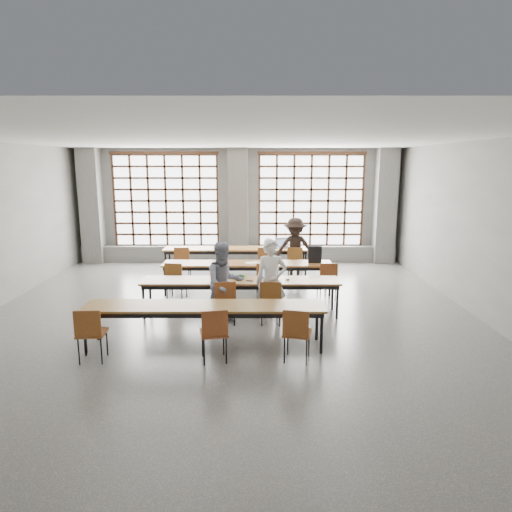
{
  "coord_description": "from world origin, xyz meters",
  "views": [
    {
      "loc": [
        0.55,
        -8.77,
        3.05
      ],
      "look_at": [
        0.55,
        0.4,
        1.18
      ],
      "focal_mm": 32.0,
      "sensor_mm": 36.0,
      "label": 1
    }
  ],
  "objects": [
    {
      "name": "wall_back",
      "position": [
        0.0,
        5.5,
        1.75
      ],
      "size": [
        10.0,
        0.0,
        10.0
      ],
      "primitive_type": "plane",
      "rotation": [
        1.57,
        0.0,
        0.0
      ],
      "color": "#62625F",
      "rests_on": "floor"
    },
    {
      "name": "chair_mid_left",
      "position": [
        -1.27,
        1.16,
        0.54
      ],
      "size": [
        0.48,
        0.49,
        0.88
      ],
      "color": "brown",
      "rests_on": "floor"
    },
    {
      "name": "laptop_back",
      "position": [
        1.32,
        3.81,
        0.79
      ],
      "size": [
        0.45,
        0.42,
        0.26
      ],
      "color": "#AFAFB4",
      "rests_on": "desk_row_a"
    },
    {
      "name": "chair_front_right",
      "position": [
        0.83,
        -0.45,
        0.54
      ],
      "size": [
        0.45,
        0.45,
        0.88
      ],
      "color": "brown",
      "rests_on": "floor"
    },
    {
      "name": "chair_back_mid",
      "position": [
        0.79,
        3.07,
        0.54
      ],
      "size": [
        0.43,
        0.43,
        0.88
      ],
      "color": "brown",
      "rests_on": "floor"
    },
    {
      "name": "backpack",
      "position": [
        1.94,
        1.83,
        0.93
      ],
      "size": [
        0.34,
        0.23,
        0.4
      ],
      "primitive_type": "cube",
      "rotation": [
        0.0,
        0.0,
        -0.11
      ],
      "color": "black",
      "rests_on": "desk_row_b"
    },
    {
      "name": "chair_back_right",
      "position": [
        1.58,
        3.07,
        0.54
      ],
      "size": [
        0.46,
        0.47,
        0.88
      ],
      "color": "brown",
      "rests_on": "floor"
    },
    {
      "name": "desk_row_d",
      "position": [
        -0.31,
        -1.5,
        0.66
      ],
      "size": [
        4.0,
        0.7,
        0.73
      ],
      "color": "brown",
      "rests_on": "floor"
    },
    {
      "name": "mouse",
      "position": [
        1.19,
        0.16,
        0.75
      ],
      "size": [
        0.11,
        0.08,
        0.04
      ],
      "primitive_type": "ellipsoid",
      "rotation": [
        0.0,
        0.0,
        -0.22
      ],
      "color": "white",
      "rests_on": "desk_row_c"
    },
    {
      "name": "desk_row_a",
      "position": [
        -0.01,
        3.7,
        0.66
      ],
      "size": [
        4.0,
        0.7,
        0.73
      ],
      "color": "brown",
      "rests_on": "floor"
    },
    {
      "name": "chair_near_mid",
      "position": [
        -0.1,
        -2.13,
        0.54
      ],
      "size": [
        0.49,
        0.5,
        0.88
      ],
      "color": "brown",
      "rests_on": "floor"
    },
    {
      "name": "column_mid",
      "position": [
        0.0,
        5.22,
        1.75
      ],
      "size": [
        0.6,
        0.55,
        3.5
      ],
      "primitive_type": "cube",
      "color": "#565654",
      "rests_on": "floor"
    },
    {
      "name": "phone",
      "position": [
        0.42,
        0.08,
        0.74
      ],
      "size": [
        0.14,
        0.09,
        0.01
      ],
      "primitive_type": "cube",
      "rotation": [
        0.0,
        0.0,
        -0.23
      ],
      "color": "black",
      "rests_on": "desk_row_c"
    },
    {
      "name": "chair_mid_right",
      "position": [
        2.15,
        1.16,
        0.54
      ],
      "size": [
        0.45,
        0.45,
        0.88
      ],
      "color": "brown",
      "rests_on": "floor"
    },
    {
      "name": "chair_back_left",
      "position": [
        -1.41,
        3.07,
        0.54
      ],
      "size": [
        0.42,
        0.43,
        0.88
      ],
      "color": "brown",
      "rests_on": "floor"
    },
    {
      "name": "desk_row_b",
      "position": [
        0.34,
        1.78,
        0.66
      ],
      "size": [
        4.0,
        0.7,
        0.73
      ],
      "color": "brown",
      "rests_on": "floor"
    },
    {
      "name": "green_box",
      "position": [
        0.19,
        0.26,
        0.78
      ],
      "size": [
        0.26,
        0.12,
        0.09
      ],
      "primitive_type": "cube",
      "rotation": [
        0.0,
        0.0,
        -0.1
      ],
      "color": "#2A802A",
      "rests_on": "desk_row_c"
    },
    {
      "name": "wall_right",
      "position": [
        5.0,
        0.0,
        1.75
      ],
      "size": [
        0.0,
        11.0,
        11.0
      ],
      "primitive_type": "plane",
      "rotation": [
        1.57,
        0.0,
        -1.57
      ],
      "color": "#62625F",
      "rests_on": "floor"
    },
    {
      "name": "window_left",
      "position": [
        -2.25,
        5.42,
        1.9
      ],
      "size": [
        3.32,
        0.12,
        3.0
      ],
      "color": "white",
      "rests_on": "wall_back"
    },
    {
      "name": "sill_ledge",
      "position": [
        0.0,
        5.3,
        0.25
      ],
      "size": [
        9.8,
        0.35,
        0.5
      ],
      "primitive_type": "cube",
      "color": "#565654",
      "rests_on": "floor"
    },
    {
      "name": "laptop_front",
      "position": [
        0.81,
        0.28,
        0.79
      ],
      "size": [
        0.45,
        0.41,
        0.26
      ],
      "color": "#B7B8BD",
      "rests_on": "desk_row_c"
    },
    {
      "name": "wall_front",
      "position": [
        0.0,
        -5.5,
        1.75
      ],
      "size": [
        10.0,
        0.0,
        10.0
      ],
      "primitive_type": "plane",
      "rotation": [
        -1.57,
        0.0,
        0.0
      ],
      "color": "#62625F",
      "rests_on": "floor"
    },
    {
      "name": "chair_mid_centre",
      "position": [
        0.75,
        1.16,
        0.54
      ],
      "size": [
        0.44,
        0.44,
        0.88
      ],
      "color": "brown",
      "rests_on": "floor"
    },
    {
      "name": "red_pouch",
      "position": [
        -2.01,
        -2.05,
        0.5
      ],
      "size": [
        0.21,
        0.11,
        0.06
      ],
      "primitive_type": "cube",
      "rotation": [
        0.0,
        0.0,
        -0.17
      ],
      "color": "#B12E15",
      "rests_on": "chair_near_left"
    },
    {
      "name": "chair_near_right",
      "position": [
        1.17,
        -2.13,
        0.54
      ],
      "size": [
        0.5,
        0.5,
        0.88
      ],
      "color": "brown",
      "rests_on": "floor"
    },
    {
      "name": "plastic_bag",
      "position": [
        0.89,
        3.75,
        0.87
      ],
      "size": [
        0.29,
        0.25,
        0.29
      ],
      "primitive_type": "ellipsoid",
      "rotation": [
        0.0,
        0.0,
        0.19
      ],
      "color": "silver",
      "rests_on": "desk_row_a"
    },
    {
      "name": "column_left",
      "position": [
        -4.5,
        5.22,
        1.75
      ],
      "size": [
        0.6,
        0.55,
        3.5
      ],
      "primitive_type": "cube",
      "color": "#565654",
      "rests_on": "floor"
    },
    {
      "name": "window_right",
      "position": [
        2.25,
        5.42,
        1.9
      ],
      "size": [
        3.32,
        0.12,
        3.0
      ],
      "color": "white",
      "rests_on": "wall_back"
    },
    {
      "name": "student_male",
      "position": [
        0.84,
        -0.32,
        0.82
      ],
      "size": [
        0.62,
        0.42,
        1.65
      ],
      "primitive_type": "imported",
      "rotation": [
        0.0,
        0.0,
        0.05
      ],
      "color": "silver",
      "rests_on": "floor"
    },
    {
      "name": "column_right",
      "position": [
        4.5,
        5.22,
        1.75
      ],
      "size": [
        0.6,
        0.55,
        3.5
      ],
      "primitive_type": "cube",
      "color": "#565654",
      "rests_on": "floor"
    },
    {
      "name": "paper_sheet_c",
      "position": [
        0.44,
        1.78,
        0.73
      ],
      "size": [
        0.34,
        0.29,
        0.0
      ],
      "primitive_type": "cube",
      "rotation": [
        0.0,
        0.0,
        0.29
      ],
      "color": "white",
      "rests_on": "desk_row_b"
    },
    {
      "name": "ceiling",
      "position": [
        0.0,
        0.0,
        3.5
      ],
      "size": [
        11.0,
        11.0,
        0.0
      ],
      "primitive_type": "plane",
      "rotation": [
        3.14,
        0.0,
        0.0
      ],
      "color": "silver",
      "rests_on": "floor"
    },
    {
      "name": "student_back",
      "position": [
        1.59,
        3.2,
        0.82
      ],
      "size": [
        1.14,
        0.77,
        1.63
      ],
      "primitive_type": "imported",
      "rotation": [
        0.0,
        0.0,
        -0.17
      ],
      "color": "black",
      "rests_on": "floor"
    },
    {
      "name": "student_female",
      "position": [
        -0.06,
        -0.32,
        0.79
      ],
      "size": [
        0.95,
        0.86,
        1.59
      ],
      "primitive_type": "imported",
      "rotation": [
        0.0,
        0.0,
        0.42
      ],
      "color": "#18234A",
      "rests_on": "floor"
    },
    {
      "name": "chair_near_left",
      "position": [
        -2.01,
        -2.13,
        0.54
      ],
      "size": [
        0.45,
        0.45,
        0.88
      ],
      "color": "brown",
      "rests_on": "floor"
    },
    {
      "name": "desk_row_c",
      "position": [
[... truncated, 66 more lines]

